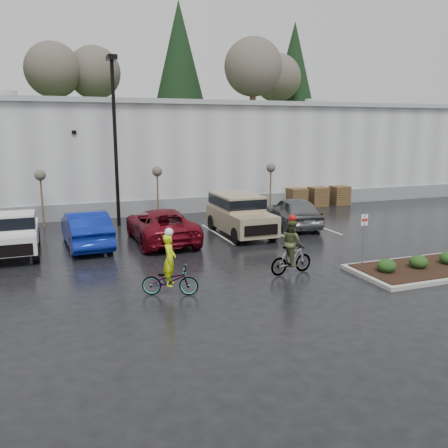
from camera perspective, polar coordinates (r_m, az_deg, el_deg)
name	(u,v)px	position (r m, az deg, el deg)	size (l,w,h in m)	color
ground	(278,280)	(17.53, 6.52, -6.74)	(120.00, 120.00, 0.00)	black
warehouse	(150,151)	(37.61, -8.86, 8.64)	(60.50, 15.50, 7.20)	#A8AAAC
wooded_ridge	(112,148)	(60.33, -13.37, 8.91)	(80.00, 25.00, 6.00)	#2C411B
lamppost	(114,123)	(27.04, -13.04, 11.71)	(0.50, 1.00, 9.22)	black
sapling_west	(40,178)	(27.93, -21.22, 5.13)	(0.60, 0.60, 3.20)	#4E361F
sapling_mid	(157,174)	(28.59, -8.05, 5.93)	(0.60, 0.60, 3.20)	#4E361F
sapling_east	(271,170)	(31.08, 5.66, 6.43)	(0.60, 0.60, 3.20)	#4E361F
pallet_stack_a	(296,198)	(33.35, 8.70, 3.15)	(1.20, 1.20, 1.35)	#4E361F
pallet_stack_b	(318,196)	(34.21, 11.19, 3.27)	(1.20, 1.20, 1.35)	#4E361F
pallet_stack_c	(339,195)	(35.18, 13.70, 3.39)	(1.20, 1.20, 1.35)	#4E361F
curb_island	(448,266)	(20.82, 25.34, -4.63)	(8.00, 3.00, 0.15)	gray
mulch_bed	(448,264)	(20.80, 25.36, -4.37)	(7.60, 2.60, 0.04)	black
shrub_a	(387,266)	(18.74, 18.97, -4.77)	(0.70, 0.70, 0.52)	#143613
shrub_b	(419,262)	(19.71, 22.36, -4.23)	(0.70, 0.70, 0.52)	#143613
fire_lane_sign	(364,234)	(19.29, 16.46, -1.11)	(0.30, 0.05, 2.20)	gray
pickup_white	(13,232)	(22.76, -24.02, -0.86)	(2.10, 5.20, 1.96)	silver
car_blue	(86,229)	(22.93, -16.27, -0.55)	(1.80, 5.16, 1.70)	navy
car_red	(161,225)	(23.22, -7.57, -0.13)	(2.70, 5.85, 1.62)	maroon
suv_tan	(241,215)	(24.46, 2.02, 1.07)	(2.20, 5.10, 2.06)	#998967
car_grey	(293,212)	(26.79, 8.32, 1.49)	(2.00, 4.97, 1.69)	slate
cyclist_hivis	(170,274)	(15.84, -6.52, -6.05)	(1.99, 1.31, 2.28)	#3F3F44
cyclist_olive	(292,252)	(18.12, 8.13, -3.39)	(1.83, 0.90, 2.30)	#3F3F44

